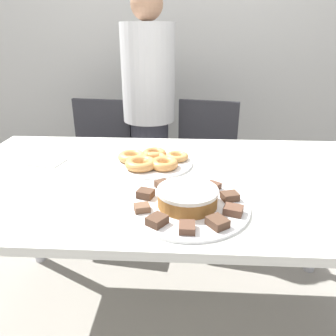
# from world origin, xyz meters

# --- Properties ---
(ground_plane) EXTENTS (12.00, 12.00, 0.00)m
(ground_plane) POSITION_xyz_m (0.00, 0.00, 0.00)
(ground_plane) COLOR gray
(wall_back) EXTENTS (8.00, 0.05, 2.60)m
(wall_back) POSITION_xyz_m (0.00, 1.58, 1.30)
(wall_back) COLOR beige
(wall_back) RESTS_ON ground_plane
(table) EXTENTS (1.73, 0.97, 0.77)m
(table) POSITION_xyz_m (0.00, 0.00, 0.69)
(table) COLOR silver
(table) RESTS_ON ground_plane
(person_standing) EXTENTS (0.34, 0.34, 1.54)m
(person_standing) POSITION_xyz_m (-0.18, 0.95, 0.81)
(person_standing) COLOR #383842
(person_standing) RESTS_ON ground_plane
(office_chair_left) EXTENTS (0.49, 0.49, 0.88)m
(office_chair_left) POSITION_xyz_m (-0.52, 0.83, 0.42)
(office_chair_left) COLOR black
(office_chair_left) RESTS_ON ground_plane
(office_chair_right) EXTENTS (0.52, 0.52, 0.88)m
(office_chair_right) POSITION_xyz_m (0.19, 0.83, 0.42)
(office_chair_right) COLOR black
(office_chair_right) RESTS_ON ground_plane
(plate_cake) EXTENTS (0.40, 0.40, 0.01)m
(plate_cake) POSITION_xyz_m (0.08, -0.25, 0.78)
(plate_cake) COLOR white
(plate_cake) RESTS_ON table
(plate_donuts) EXTENTS (0.33, 0.33, 0.01)m
(plate_donuts) POSITION_xyz_m (-0.07, 0.12, 0.78)
(plate_donuts) COLOR white
(plate_donuts) RESTS_ON table
(frosted_cake) EXTENTS (0.19, 0.19, 0.06)m
(frosted_cake) POSITION_xyz_m (0.08, -0.25, 0.81)
(frosted_cake) COLOR #9E662D
(frosted_cake) RESTS_ON plate_cake
(lamington_0) EXTENTS (0.07, 0.07, 0.03)m
(lamington_0) POSITION_xyz_m (0.16, -0.37, 0.79)
(lamington_0) COLOR #513828
(lamington_0) RESTS_ON plate_cake
(lamington_1) EXTENTS (0.07, 0.06, 0.02)m
(lamington_1) POSITION_xyz_m (0.22, -0.29, 0.79)
(lamington_1) COLOR brown
(lamington_1) RESTS_ON plate_cake
(lamington_2) EXTENTS (0.06, 0.06, 0.02)m
(lamington_2) POSITION_xyz_m (0.22, -0.20, 0.79)
(lamington_2) COLOR #513828
(lamington_2) RESTS_ON plate_cake
(lamington_3) EXTENTS (0.07, 0.07, 0.02)m
(lamington_3) POSITION_xyz_m (0.16, -0.13, 0.79)
(lamington_3) COLOR brown
(lamington_3) RESTS_ON plate_cake
(lamington_4) EXTENTS (0.04, 0.05, 0.02)m
(lamington_4) POSITION_xyz_m (0.08, -0.10, 0.79)
(lamington_4) COLOR #513828
(lamington_4) RESTS_ON plate_cake
(lamington_5) EXTENTS (0.07, 0.07, 0.02)m
(lamington_5) POSITION_xyz_m (-0.01, -0.13, 0.79)
(lamington_5) COLOR #513828
(lamington_5) RESTS_ON plate_cake
(lamington_6) EXTENTS (0.06, 0.06, 0.03)m
(lamington_6) POSITION_xyz_m (-0.06, -0.20, 0.80)
(lamington_6) COLOR #513828
(lamington_6) RESTS_ON plate_cake
(lamington_7) EXTENTS (0.06, 0.05, 0.02)m
(lamington_7) POSITION_xyz_m (-0.06, -0.29, 0.79)
(lamington_7) COLOR brown
(lamington_7) RESTS_ON plate_cake
(lamington_8) EXTENTS (0.07, 0.07, 0.03)m
(lamington_8) POSITION_xyz_m (-0.01, -0.37, 0.79)
(lamington_8) COLOR #513828
(lamington_8) RESTS_ON plate_cake
(lamington_9) EXTENTS (0.05, 0.05, 0.02)m
(lamington_9) POSITION_xyz_m (0.08, -0.39, 0.79)
(lamington_9) COLOR brown
(lamington_9) RESTS_ON plate_cake
(donut_0) EXTENTS (0.11, 0.11, 0.03)m
(donut_0) POSITION_xyz_m (-0.07, 0.12, 0.80)
(donut_0) COLOR tan
(donut_0) RESTS_ON plate_donuts
(donut_1) EXTENTS (0.11, 0.11, 0.03)m
(donut_1) POSITION_xyz_m (-0.07, 0.18, 0.80)
(donut_1) COLOR #C68447
(donut_1) RESTS_ON plate_donuts
(donut_2) EXTENTS (0.12, 0.12, 0.03)m
(donut_2) POSITION_xyz_m (-0.16, 0.14, 0.80)
(donut_2) COLOR tan
(donut_2) RESTS_ON plate_donuts
(donut_3) EXTENTS (0.13, 0.13, 0.04)m
(donut_3) POSITION_xyz_m (-0.11, 0.05, 0.80)
(donut_3) COLOR #D18E4C
(donut_3) RESTS_ON plate_donuts
(donut_4) EXTENTS (0.12, 0.12, 0.03)m
(donut_4) POSITION_xyz_m (-0.02, 0.06, 0.80)
(donut_4) COLOR #D18E4C
(donut_4) RESTS_ON plate_donuts
(donut_5) EXTENTS (0.10, 0.10, 0.03)m
(donut_5) POSITION_xyz_m (0.03, 0.15, 0.80)
(donut_5) COLOR tan
(donut_5) RESTS_ON plate_donuts
(napkin) EXTENTS (0.15, 0.13, 0.01)m
(napkin) POSITION_xyz_m (-0.53, 0.11, 0.78)
(napkin) COLOR white
(napkin) RESTS_ON table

